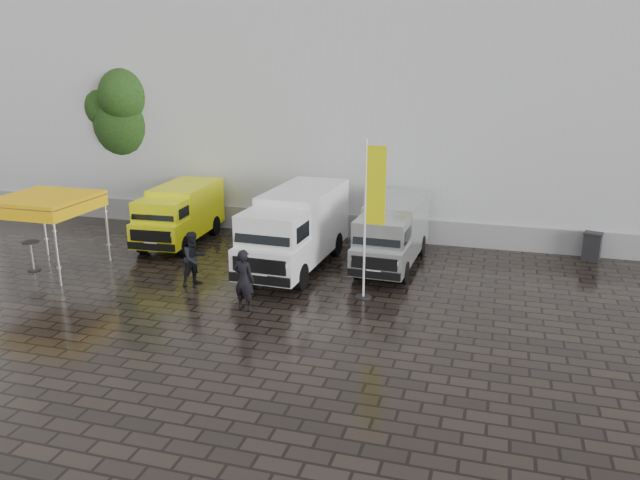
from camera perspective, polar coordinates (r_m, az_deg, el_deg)
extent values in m
plane|color=black|center=(19.41, 0.08, -6.18)|extent=(120.00, 120.00, 0.00)
cube|color=silver|center=(33.40, 11.46, 13.51)|extent=(44.00, 16.00, 12.00)
cube|color=gray|center=(26.28, 9.17, 0.79)|extent=(44.00, 0.15, 1.00)
cylinder|color=silver|center=(26.38, -23.89, 1.43)|extent=(0.10, 0.10, 2.59)
cylinder|color=silver|center=(24.69, -18.88, 1.02)|extent=(0.10, 0.10, 2.59)
cylinder|color=silver|center=(22.55, -22.92, -0.80)|extent=(0.10, 0.10, 2.59)
cube|color=yellow|center=(24.15, -23.81, 3.59)|extent=(3.01, 3.01, 0.12)
cube|color=yellow|center=(23.13, -26.05, 2.05)|extent=(2.96, 0.04, 0.40)
cylinder|color=black|center=(20.25, 3.98, -5.18)|extent=(0.50, 0.50, 0.04)
cylinder|color=white|center=(19.47, 4.12, 1.77)|extent=(0.07, 0.07, 5.10)
cube|color=#DBDC0B|center=(19.16, 5.16, 4.95)|extent=(0.60, 0.03, 2.45)
cylinder|color=black|center=(32.19, -16.06, 5.69)|extent=(0.52, 0.52, 3.74)
sphere|color=#1A3912|center=(31.85, -16.43, 10.32)|extent=(4.11, 4.11, 4.11)
sphere|color=#1A3912|center=(32.82, -16.72, 13.40)|extent=(2.42, 2.42, 2.42)
cylinder|color=black|center=(24.84, -24.82, -1.34)|extent=(0.60, 0.60, 1.09)
cube|color=black|center=(25.90, 23.62, -0.52)|extent=(0.79, 0.79, 1.09)
imported|color=black|center=(19.04, -6.96, -3.65)|extent=(0.78, 0.58, 1.93)
imported|color=black|center=(21.42, -11.45, -1.68)|extent=(1.07, 1.14, 1.87)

